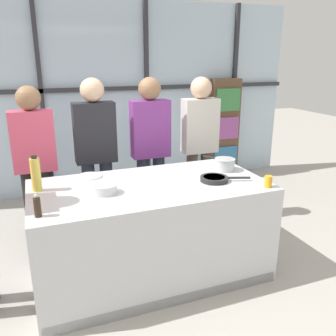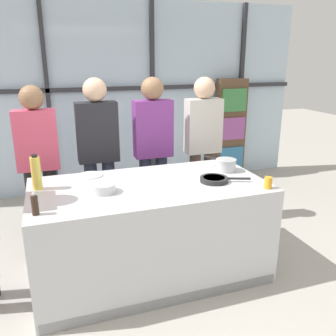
# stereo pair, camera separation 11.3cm
# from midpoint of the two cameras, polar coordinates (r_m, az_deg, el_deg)

# --- Properties ---
(ground_plane) EXTENTS (18.00, 18.00, 0.00)m
(ground_plane) POSITION_cam_midpoint_polar(r_m,az_deg,el_deg) (3.58, -3.61, -16.38)
(ground_plane) COLOR #ADA89E
(back_window_wall) EXTENTS (6.40, 0.10, 2.80)m
(back_window_wall) POSITION_cam_midpoint_polar(r_m,az_deg,el_deg) (5.47, -11.97, 10.88)
(back_window_wall) COLOR silver
(back_window_wall) RESTS_ON ground_plane
(bookshelf) EXTENTS (0.51, 0.19, 1.66)m
(bookshelf) POSITION_cam_midpoint_polar(r_m,az_deg,el_deg) (6.07, 8.46, 6.19)
(bookshelf) COLOR brown
(bookshelf) RESTS_ON ground_plane
(demo_island) EXTENTS (2.08, 1.06, 0.91)m
(demo_island) POSITION_cam_midpoint_polar(r_m,az_deg,el_deg) (3.35, -3.73, -9.94)
(demo_island) COLOR silver
(demo_island) RESTS_ON ground_plane
(spectator_far_left) EXTENTS (0.42, 0.24, 1.73)m
(spectator_far_left) POSITION_cam_midpoint_polar(r_m,az_deg,el_deg) (3.91, -21.31, 1.43)
(spectator_far_left) COLOR black
(spectator_far_left) RESTS_ON ground_plane
(spectator_center_left) EXTENTS (0.44, 0.25, 1.79)m
(spectator_center_left) POSITION_cam_midpoint_polar(r_m,az_deg,el_deg) (3.94, -12.31, 2.88)
(spectator_center_left) COLOR #232838
(spectator_center_left) RESTS_ON ground_plane
(spectator_center_right) EXTENTS (0.43, 0.25, 1.79)m
(spectator_center_right) POSITION_cam_midpoint_polar(r_m,az_deg,el_deg) (4.08, -3.62, 3.70)
(spectator_center_right) COLOR #232838
(spectator_center_right) RESTS_ON ground_plane
(spectator_far_right) EXTENTS (0.42, 0.25, 1.78)m
(spectator_far_right) POSITION_cam_midpoint_polar(r_m,az_deg,el_deg) (4.30, 4.36, 4.37)
(spectator_far_right) COLOR #47382D
(spectator_far_right) RESTS_ON ground_plane
(frying_pan) EXTENTS (0.44, 0.25, 0.04)m
(frying_pan) POSITION_cam_midpoint_polar(r_m,az_deg,el_deg) (3.26, 6.55, -1.72)
(frying_pan) COLOR #232326
(frying_pan) RESTS_ON demo_island
(saucepan) EXTENTS (0.23, 0.35, 0.12)m
(saucepan) POSITION_cam_midpoint_polar(r_m,az_deg,el_deg) (3.57, 8.16, 0.63)
(saucepan) COLOR silver
(saucepan) RESTS_ON demo_island
(white_plate) EXTENTS (0.23, 0.23, 0.01)m
(white_plate) POSITION_cam_midpoint_polar(r_m,az_deg,el_deg) (3.45, -13.40, -1.29)
(white_plate) COLOR white
(white_plate) RESTS_ON demo_island
(mixing_bowl) EXTENTS (0.20, 0.20, 0.08)m
(mixing_bowl) POSITION_cam_midpoint_polar(r_m,az_deg,el_deg) (3.00, -11.19, -3.26)
(mixing_bowl) COLOR silver
(mixing_bowl) RESTS_ON demo_island
(oil_bottle) EXTENTS (0.08, 0.08, 0.31)m
(oil_bottle) POSITION_cam_midpoint_polar(r_m,az_deg,el_deg) (3.18, -21.39, -0.97)
(oil_bottle) COLOR #E0CC4C
(oil_bottle) RESTS_ON demo_island
(pepper_grinder) EXTENTS (0.05, 0.05, 0.17)m
(pepper_grinder) POSITION_cam_midpoint_polar(r_m,az_deg,el_deg) (2.70, -21.36, -5.79)
(pepper_grinder) COLOR #332319
(pepper_grinder) RESTS_ON demo_island
(juice_glass_near) EXTENTS (0.07, 0.07, 0.10)m
(juice_glass_near) POSITION_cam_midpoint_polar(r_m,az_deg,el_deg) (3.19, 14.81, -2.12)
(juice_glass_near) COLOR orange
(juice_glass_near) RESTS_ON demo_island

